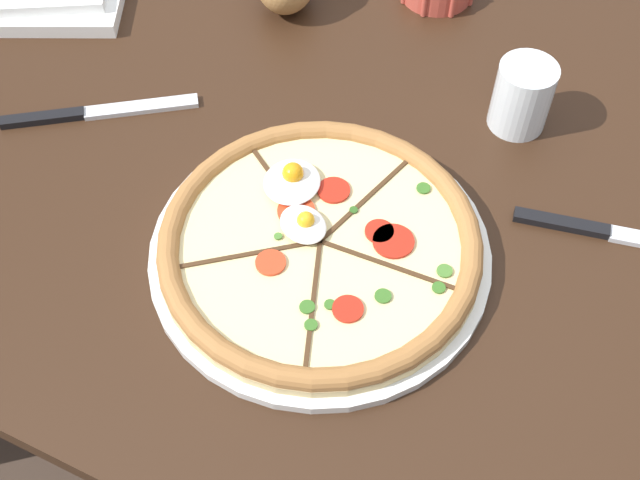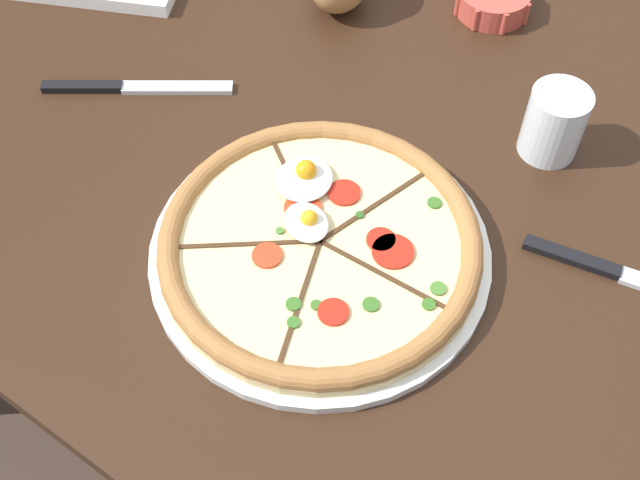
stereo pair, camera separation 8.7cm
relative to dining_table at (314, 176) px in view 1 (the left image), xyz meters
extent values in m
plane|color=#3D2D23|center=(0.00, 0.00, -0.64)|extent=(12.00, 12.00, 0.00)
cube|color=#331E11|center=(0.00, 0.00, 0.08)|extent=(1.27, 0.98, 0.03)
cube|color=#331E11|center=(-0.58, 0.44, -0.29)|extent=(0.06, 0.06, 0.71)
cylinder|color=white|center=(0.09, -0.17, 0.10)|extent=(0.38, 0.38, 0.01)
cylinder|color=#E5C684|center=(0.09, -0.17, 0.11)|extent=(0.36, 0.36, 0.01)
cylinder|color=beige|center=(0.09, -0.17, 0.12)|extent=(0.32, 0.32, 0.00)
torus|color=#A36B38|center=(0.09, -0.17, 0.12)|extent=(0.36, 0.36, 0.02)
cube|color=#472D19|center=(0.11, -0.10, 0.12)|extent=(0.05, 0.15, 0.00)
cube|color=#472D19|center=(0.03, -0.13, 0.12)|extent=(0.13, 0.09, 0.00)
cube|color=#472D19|center=(0.03, -0.22, 0.12)|extent=(0.13, 0.10, 0.00)
cube|color=#472D19|center=(0.12, -0.25, 0.12)|extent=(0.06, 0.15, 0.00)
cube|color=#472D19|center=(0.17, -0.17, 0.12)|extent=(0.16, 0.01, 0.00)
cylinder|color=red|center=(0.06, -0.22, 0.12)|extent=(0.03, 0.03, 0.00)
cylinder|color=red|center=(0.15, -0.24, 0.12)|extent=(0.03, 0.03, 0.00)
cylinder|color=red|center=(0.16, -0.14, 0.12)|extent=(0.05, 0.05, 0.00)
cylinder|color=red|center=(0.07, -0.10, 0.12)|extent=(0.04, 0.04, 0.00)
cylinder|color=red|center=(0.14, -0.13, 0.12)|extent=(0.03, 0.03, 0.00)
cylinder|color=red|center=(0.05, -0.15, 0.12)|extent=(0.04, 0.04, 0.00)
ellipsoid|color=white|center=(0.03, -0.12, 0.13)|extent=(0.07, 0.08, 0.01)
sphere|color=orange|center=(0.03, -0.11, 0.14)|extent=(0.02, 0.02, 0.02)
ellipsoid|color=white|center=(0.07, -0.17, 0.13)|extent=(0.07, 0.07, 0.01)
sphere|color=#F4AD1E|center=(0.07, -0.16, 0.13)|extent=(0.02, 0.02, 0.02)
cylinder|color=#477A2D|center=(0.23, -0.15, 0.12)|extent=(0.02, 0.02, 0.00)
cylinder|color=#386B23|center=(0.17, -0.06, 0.12)|extent=(0.02, 0.02, 0.00)
cylinder|color=#477A2D|center=(0.05, -0.19, 0.12)|extent=(0.01, 0.01, 0.00)
cylinder|color=#386B23|center=(0.13, -0.24, 0.12)|extent=(0.01, 0.01, 0.00)
cylinder|color=#386B23|center=(0.18, -0.21, 0.12)|extent=(0.02, 0.02, 0.00)
cylinder|color=#386B23|center=(0.11, -0.26, 0.12)|extent=(0.02, 0.02, 0.00)
cylinder|color=#386B23|center=(0.13, -0.27, 0.12)|extent=(0.01, 0.01, 0.00)
cylinder|color=#386B23|center=(0.23, -0.18, 0.12)|extent=(0.01, 0.01, 0.00)
cylinder|color=#2D5B1E|center=(0.11, -0.12, 0.12)|extent=(0.01, 0.01, 0.00)
cylinder|color=#C64C3D|center=(0.05, 0.26, 0.11)|extent=(0.01, 0.01, 0.03)
cylinder|color=#C64C3D|center=(0.08, 0.28, 0.11)|extent=(0.01, 0.01, 0.03)
cube|color=black|center=(0.32, -0.02, 0.10)|extent=(0.11, 0.04, 0.01)
cube|color=silver|center=(-0.21, -0.06, 0.10)|extent=(0.13, 0.10, 0.01)
cube|color=black|center=(-0.32, -0.13, 0.10)|extent=(0.09, 0.07, 0.01)
cylinder|color=white|center=(0.23, 0.12, 0.14)|extent=(0.07, 0.07, 0.09)
cylinder|color=silver|center=(0.23, 0.12, 0.12)|extent=(0.06, 0.06, 0.05)
camera|label=1|loc=(0.31, -0.63, 0.83)|focal=45.00mm
camera|label=2|loc=(0.38, -0.59, 0.83)|focal=45.00mm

